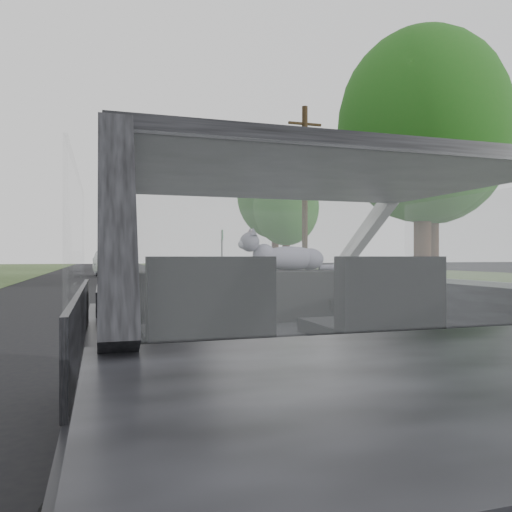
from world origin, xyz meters
TOP-DOWN VIEW (x-y plane):
  - ground at (0.00, 0.00)m, footprint 140.00×140.00m
  - subject_car at (0.00, 0.00)m, footprint 1.80×4.00m
  - dashboard at (0.00, 0.62)m, footprint 1.58×0.45m
  - driver_seat at (-0.40, -0.29)m, footprint 0.50×0.72m
  - passenger_seat at (0.40, -0.29)m, footprint 0.50×0.72m
  - steering_wheel at (-0.40, 0.33)m, footprint 0.36×0.36m
  - cat at (0.34, 0.66)m, footprint 0.59×0.19m
  - guardrail at (4.30, 10.00)m, footprint 0.05×90.00m
  - other_car at (-0.24, 25.28)m, footprint 2.31×4.33m
  - highway_sign at (6.09, 26.75)m, footprint 0.25×1.06m
  - utility_pole at (7.56, 17.54)m, footprint 0.30×0.30m
  - tree_0 at (8.63, 10.81)m, footprint 6.27×6.27m
  - tree_1 at (10.19, 12.48)m, footprint 6.87×6.87m
  - tree_2 at (10.69, 28.06)m, footprint 5.26×5.26m
  - tree_3 at (11.85, 33.49)m, footprint 7.56×7.56m

SIDE VIEW (x-z plane):
  - ground at x=0.00m, z-range 0.00..0.00m
  - guardrail at x=4.30m, z-range 0.42..0.74m
  - other_car at x=-0.24m, z-range 0.00..1.35m
  - subject_car at x=0.00m, z-range 0.00..1.45m
  - dashboard at x=0.00m, z-range 0.70..1.00m
  - driver_seat at x=-0.40m, z-range 0.67..1.09m
  - passenger_seat at x=0.40m, z-range 0.67..1.09m
  - steering_wheel at x=-0.40m, z-range 0.90..0.94m
  - cat at x=0.34m, z-range 0.95..1.22m
  - highway_sign at x=6.09m, z-range 0.00..2.64m
  - tree_2 at x=10.69m, z-range 0.00..6.50m
  - utility_pole at x=7.56m, z-range 0.00..7.53m
  - tree_0 at x=8.63m, z-range 0.00..7.84m
  - tree_1 at x=10.19m, z-range 0.00..8.10m
  - tree_3 at x=11.85m, z-range 0.00..8.80m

